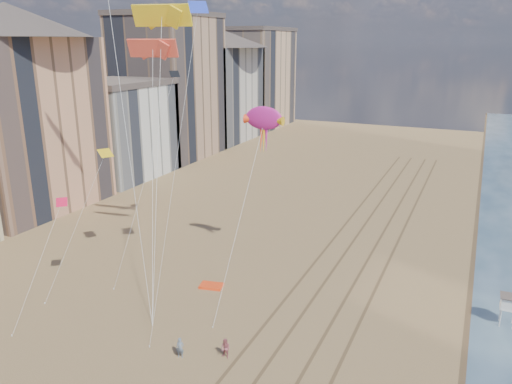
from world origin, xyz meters
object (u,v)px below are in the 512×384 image
lifeguard_stand (509,303)px  kite_flyer_b (226,349)px  grounded_kite (211,286)px  show_kite (264,119)px  kite_flyer_a (180,348)px

lifeguard_stand → kite_flyer_b: bearing=-144.4°
grounded_kite → show_kite: bearing=52.6°
grounded_kite → kite_flyer_b: (6.73, -9.68, 0.70)m
grounded_kite → kite_flyer_b: bearing=-67.0°
kite_flyer_b → show_kite: bearing=111.0°
show_kite → kite_flyer_b: bearing=-76.5°
lifeguard_stand → show_kite: show_kite is taller
show_kite → kite_flyer_a: bearing=-88.2°
lifeguard_stand → kite_flyer_a: (-23.08, -15.59, -1.30)m
kite_flyer_a → show_kite: bearing=74.2°
show_kite → kite_flyer_a: 23.04m
grounded_kite → kite_flyer_a: size_ratio=1.36×
show_kite → grounded_kite: bearing=-115.5°
grounded_kite → show_kite: 17.42m
lifeguard_stand → kite_flyer_a: lifeguard_stand is taller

